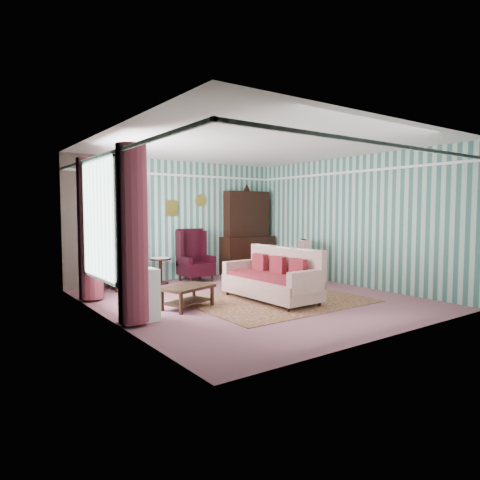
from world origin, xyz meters
TOP-DOWN VIEW (x-y plane):
  - floor at (0.00, 0.00)m, footprint 6.00×6.00m
  - room_shell at (-0.62, 0.18)m, footprint 5.53×6.02m
  - bookcase at (-1.35, 2.84)m, footprint 0.80×0.28m
  - dresser_hutch at (1.90, 2.72)m, footprint 1.50×0.56m
  - wingback_left at (-1.60, 2.45)m, footprint 0.76×0.80m
  - wingback_right at (0.15, 2.45)m, footprint 0.76×0.80m
  - seated_woman at (-1.60, 2.45)m, footprint 0.44×0.40m
  - round_side_table at (-0.70, 2.60)m, footprint 0.50×0.50m
  - nest_table at (2.47, 0.90)m, footprint 0.45×0.38m
  - plant_stand at (-2.40, -0.30)m, footprint 0.55×0.35m
  - rug at (0.30, -0.30)m, footprint 3.20×2.60m
  - sofa at (0.21, -0.29)m, footprint 1.04×2.03m
  - floral_armchair at (1.86, 0.99)m, footprint 1.19×1.18m
  - coffee_table at (-1.38, 0.05)m, footprint 1.03×0.81m
  - potted_plant_a at (-2.44, -0.39)m, footprint 0.41×0.39m
  - potted_plant_b at (-2.35, -0.20)m, footprint 0.29×0.25m
  - potted_plant_c at (-2.41, -0.19)m, footprint 0.29×0.29m

SIDE VIEW (x-z plane):
  - floor at x=0.00m, z-range 0.00..0.00m
  - rug at x=0.30m, z-range 0.00..0.01m
  - coffee_table at x=-1.38m, z-range 0.00..0.39m
  - nest_table at x=2.47m, z-range 0.00..0.54m
  - round_side_table at x=-0.70m, z-range 0.00..0.60m
  - plant_stand at x=-2.40m, z-range 0.00..0.80m
  - sofa at x=0.21m, z-range 0.00..0.91m
  - floral_armchair at x=1.86m, z-range 0.00..0.93m
  - seated_woman at x=-1.60m, z-range 0.00..1.18m
  - wingback_left at x=-1.60m, z-range 0.00..1.25m
  - wingback_right at x=0.15m, z-range 0.00..1.25m
  - potted_plant_a at x=-2.44m, z-range 0.80..1.17m
  - potted_plant_c at x=-2.41m, z-range 0.80..1.22m
  - potted_plant_b at x=-2.35m, z-range 0.80..1.27m
  - bookcase at x=-1.35m, z-range 0.00..2.24m
  - dresser_hutch at x=1.90m, z-range 0.00..2.36m
  - room_shell at x=-0.62m, z-range 0.55..3.46m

